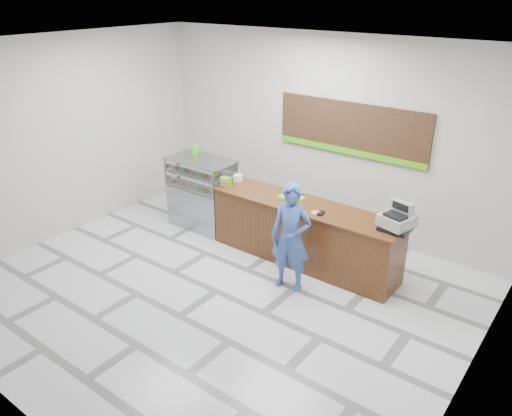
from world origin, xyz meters
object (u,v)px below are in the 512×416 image
Objects in this scene: sales_counter at (304,233)px; serving_tray at (291,197)px; display_case at (202,192)px; cash_register at (397,220)px; customer at (291,237)px.

serving_tray reaches higher than sales_counter.
display_case is at bearing -171.09° from serving_tray.
cash_register reaches higher than sales_counter.
customer is at bearing -132.50° from cash_register.
customer reaches higher than sales_counter.
customer is at bearing -72.06° from sales_counter.
customer reaches higher than cash_register.
customer is at bearing -50.47° from serving_tray.
cash_register is (3.72, 0.04, 0.50)m from display_case.
display_case is 1.94m from serving_tray.
cash_register is 1.53m from customer.
display_case is (-2.22, -0.00, 0.16)m from sales_counter.
sales_counter is at bearing -163.58° from cash_register.
customer is (-1.25, -0.80, -0.34)m from cash_register.
sales_counter is 6.22× the size of cash_register.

